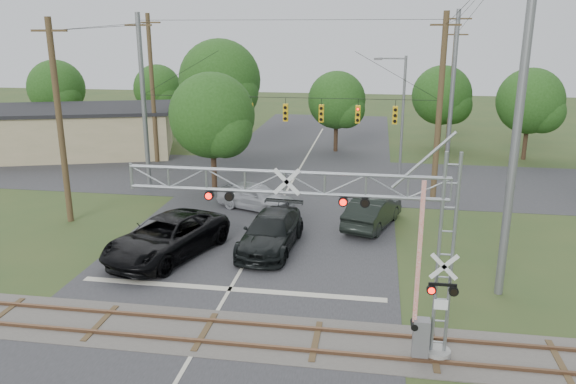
% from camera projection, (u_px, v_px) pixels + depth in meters
% --- Properties ---
extents(ground, '(160.00, 160.00, 0.00)m').
position_uv_depth(ground, '(187.00, 364.00, 18.23)').
color(ground, '#2E451F').
rests_on(ground, ground).
extents(road_main, '(14.00, 90.00, 0.02)m').
position_uv_depth(road_main, '(253.00, 249.00, 27.71)').
color(road_main, '#2C2C2E').
rests_on(road_main, ground).
extents(road_cross, '(90.00, 12.00, 0.02)m').
position_uv_depth(road_cross, '(295.00, 178.00, 40.98)').
color(road_cross, '#2C2C2E').
rests_on(road_cross, ground).
extents(railroad_track, '(90.00, 3.20, 0.17)m').
position_uv_depth(railroad_track, '(205.00, 332.00, 20.12)').
color(railroad_track, '#46403C').
rests_on(railroad_track, ground).
extents(crossing_gantry, '(10.77, 0.89, 6.97)m').
position_uv_depth(crossing_gantry, '(346.00, 230.00, 17.83)').
color(crossing_gantry, gray).
rests_on(crossing_gantry, ground).
extents(traffic_signal_span, '(19.34, 0.36, 11.50)m').
position_uv_depth(traffic_signal_span, '(299.00, 108.00, 35.47)').
color(traffic_signal_span, slate).
rests_on(traffic_signal_span, ground).
extents(pickup_black, '(5.17, 7.55, 1.92)m').
position_uv_depth(pickup_black, '(167.00, 237.00, 26.67)').
color(pickup_black, black).
rests_on(pickup_black, ground).
extents(car_dark, '(2.83, 6.15, 1.74)m').
position_uv_depth(car_dark, '(271.00, 232.00, 27.60)').
color(car_dark, black).
rests_on(car_dark, ground).
extents(sedan_silver, '(5.17, 3.49, 1.64)m').
position_uv_depth(sedan_silver, '(255.00, 196.00, 33.69)').
color(sedan_silver, '#A4A6AB').
rests_on(sedan_silver, ground).
extents(suv_dark, '(3.33, 5.49, 1.71)m').
position_uv_depth(suv_dark, '(373.00, 211.00, 30.73)').
color(suv_dark, black).
rests_on(suv_dark, ground).
extents(commercial_building, '(19.09, 13.66, 4.02)m').
position_uv_depth(commercial_building, '(70.00, 131.00, 48.29)').
color(commercial_building, tan).
rests_on(commercial_building, ground).
extents(streetlight, '(2.31, 0.24, 8.67)m').
position_uv_depth(streetlight, '(401.00, 110.00, 40.22)').
color(streetlight, slate).
rests_on(streetlight, ground).
extents(utility_poles, '(25.84, 28.20, 14.53)m').
position_uv_depth(utility_poles, '(330.00, 98.00, 36.52)').
color(utility_poles, '#493622').
rests_on(utility_poles, ground).
extents(treeline, '(51.93, 26.51, 9.74)m').
position_uv_depth(treeline, '(288.00, 95.00, 46.87)').
color(treeline, '#39271A').
rests_on(treeline, ground).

